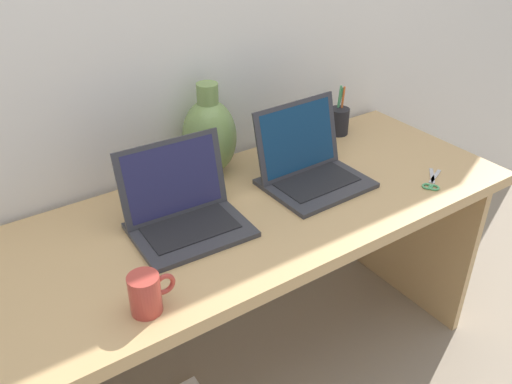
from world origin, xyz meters
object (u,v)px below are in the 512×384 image
Objects in this scene: laptop_right at (308,163)px; coffee_mug at (146,293)px; pen_cup at (339,120)px; laptop_left at (182,206)px; green_vase at (210,135)px; scissors at (432,183)px.

laptop_right is 0.73m from coffee_mug.
pen_cup is at bearing 33.05° from laptop_right.
laptop_left is 0.81m from pen_cup.
green_vase is at bearing 134.71° from laptop_right.
green_vase reaches higher than laptop_left.
laptop_left is at bearing -134.48° from green_vase.
pen_cup reaches higher than coffee_mug.
laptop_left is 0.33m from green_vase.
laptop_left is 0.81m from scissors.
green_vase is 1.66× the size of pen_cup.
laptop_right reaches higher than coffee_mug.
laptop_right reaches higher than scissors.
coffee_mug is 1.12m from pen_cup.
pen_cup is (1.01, 0.48, 0.00)m from coffee_mug.
laptop_left is 2.34× the size of scissors.
laptop_right is 0.41m from scissors.
scissors is (1.00, 0.01, -0.05)m from coffee_mug.
laptop_left reaches higher than pen_cup.
coffee_mug is at bearing -132.84° from green_vase.
coffee_mug is (-0.23, -0.26, -0.01)m from laptop_left.
green_vase is at bearing 138.64° from scissors.
green_vase is 2.20× the size of scissors.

